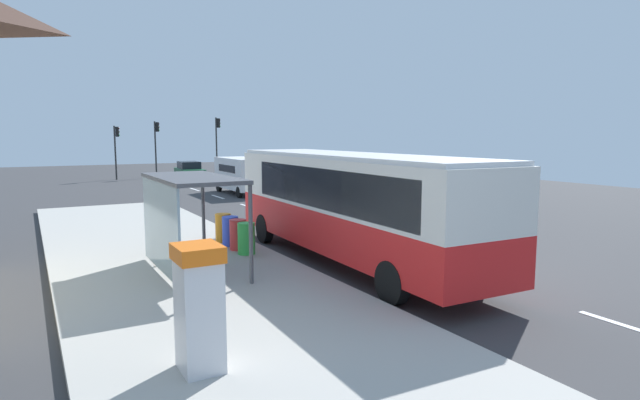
{
  "coord_description": "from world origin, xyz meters",
  "views": [
    {
      "loc": [
        -9.82,
        -11.41,
        3.73
      ],
      "look_at": [
        -1.0,
        4.13,
        1.5
      ],
      "focal_mm": 29.07,
      "sensor_mm": 36.0,
      "label": 1
    }
  ],
  "objects_px": {
    "recycling_bin_red": "(238,235)",
    "traffic_light_median": "(156,140)",
    "bus": "(349,201)",
    "recycling_bin_blue": "(230,231)",
    "sedan_near": "(189,170)",
    "traffic_light_far_side": "(116,144)",
    "recycling_bin_green": "(246,238)",
    "bus_shelter": "(181,199)",
    "ticket_machine": "(199,307)",
    "recycling_bin_orange": "(223,228)",
    "white_van": "(242,173)",
    "traffic_light_near_side": "(217,138)"
  },
  "relations": [
    {
      "from": "recycling_bin_red",
      "to": "traffic_light_median",
      "type": "height_order",
      "value": "traffic_light_median"
    },
    {
      "from": "recycling_bin_red",
      "to": "traffic_light_median",
      "type": "xyz_separation_m",
      "value": [
        4.6,
        32.46,
        2.66
      ]
    },
    {
      "from": "bus",
      "to": "recycling_bin_blue",
      "type": "bearing_deg",
      "value": 127.59
    },
    {
      "from": "sedan_near",
      "to": "traffic_light_far_side",
      "type": "distance_m",
      "value": 6.46
    },
    {
      "from": "recycling_bin_green",
      "to": "bus_shelter",
      "type": "bearing_deg",
      "value": -153.84
    },
    {
      "from": "traffic_light_median",
      "to": "recycling_bin_red",
      "type": "bearing_deg",
      "value": -98.07
    },
    {
      "from": "ticket_machine",
      "to": "bus",
      "type": "bearing_deg",
      "value": 40.56
    },
    {
      "from": "bus_shelter",
      "to": "recycling_bin_blue",
      "type": "bearing_deg",
      "value": 48.34
    },
    {
      "from": "bus",
      "to": "recycling_bin_green",
      "type": "height_order",
      "value": "bus"
    },
    {
      "from": "traffic_light_median",
      "to": "sedan_near",
      "type": "bearing_deg",
      "value": -61.72
    },
    {
      "from": "bus",
      "to": "traffic_light_far_side",
      "type": "xyz_separation_m",
      "value": [
        -1.38,
        34.19,
        1.2
      ]
    },
    {
      "from": "recycling_bin_blue",
      "to": "traffic_light_far_side",
      "type": "distance_m",
      "value": 31.07
    },
    {
      "from": "recycling_bin_red",
      "to": "recycling_bin_orange",
      "type": "height_order",
      "value": "same"
    },
    {
      "from": "recycling_bin_red",
      "to": "ticket_machine",
      "type": "bearing_deg",
      "value": -114.52
    },
    {
      "from": "recycling_bin_orange",
      "to": "traffic_light_far_side",
      "type": "xyz_separation_m",
      "value": [
        1.11,
        30.26,
        2.39
      ]
    },
    {
      "from": "white_van",
      "to": "recycling_bin_orange",
      "type": "height_order",
      "value": "white_van"
    },
    {
      "from": "sedan_near",
      "to": "recycling_bin_red",
      "type": "height_order",
      "value": "sedan_near"
    },
    {
      "from": "recycling_bin_blue",
      "to": "traffic_light_median",
      "type": "distance_m",
      "value": 32.2
    },
    {
      "from": "recycling_bin_green",
      "to": "traffic_light_median",
      "type": "distance_m",
      "value": 33.58
    },
    {
      "from": "sedan_near",
      "to": "recycling_bin_blue",
      "type": "bearing_deg",
      "value": -102.98
    },
    {
      "from": "bus",
      "to": "traffic_light_near_side",
      "type": "height_order",
      "value": "traffic_light_near_side"
    },
    {
      "from": "white_van",
      "to": "recycling_bin_red",
      "type": "bearing_deg",
      "value": -111.47
    },
    {
      "from": "recycling_bin_green",
      "to": "recycling_bin_blue",
      "type": "xyz_separation_m",
      "value": [
        0.0,
        1.4,
        0.0
      ]
    },
    {
      "from": "traffic_light_near_side",
      "to": "bus",
      "type": "bearing_deg",
      "value": -102.18
    },
    {
      "from": "ticket_machine",
      "to": "recycling_bin_red",
      "type": "xyz_separation_m",
      "value": [
        3.49,
        7.65,
        -0.52
      ]
    },
    {
      "from": "recycling_bin_green",
      "to": "traffic_light_near_side",
      "type": "distance_m",
      "value": 33.14
    },
    {
      "from": "recycling_bin_blue",
      "to": "recycling_bin_orange",
      "type": "distance_m",
      "value": 0.7
    },
    {
      "from": "white_van",
      "to": "recycling_bin_green",
      "type": "distance_m",
      "value": 18.15
    },
    {
      "from": "bus",
      "to": "sedan_near",
      "type": "relative_size",
      "value": 2.46
    },
    {
      "from": "bus",
      "to": "sedan_near",
      "type": "height_order",
      "value": "bus"
    },
    {
      "from": "sedan_near",
      "to": "traffic_light_median",
      "type": "height_order",
      "value": "traffic_light_median"
    },
    {
      "from": "recycling_bin_green",
      "to": "traffic_light_near_side",
      "type": "xyz_separation_m",
      "value": [
        9.7,
        31.56,
        2.88
      ]
    },
    {
      "from": "recycling_bin_blue",
      "to": "traffic_light_near_side",
      "type": "xyz_separation_m",
      "value": [
        9.7,
        30.16,
        2.88
      ]
    },
    {
      "from": "recycling_bin_blue",
      "to": "traffic_light_far_side",
      "type": "xyz_separation_m",
      "value": [
        1.11,
        30.96,
        2.39
      ]
    },
    {
      "from": "recycling_bin_green",
      "to": "recycling_bin_orange",
      "type": "relative_size",
      "value": 1.0
    },
    {
      "from": "traffic_light_far_side",
      "to": "recycling_bin_orange",
      "type": "bearing_deg",
      "value": -92.09
    },
    {
      "from": "white_van",
      "to": "recycling_bin_orange",
      "type": "relative_size",
      "value": 5.51
    },
    {
      "from": "ticket_machine",
      "to": "sedan_near",
      "type": "bearing_deg",
      "value": 74.72
    },
    {
      "from": "bus",
      "to": "traffic_light_median",
      "type": "height_order",
      "value": "traffic_light_median"
    },
    {
      "from": "recycling_bin_blue",
      "to": "traffic_light_near_side",
      "type": "relative_size",
      "value": 0.18
    },
    {
      "from": "sedan_near",
      "to": "ticket_machine",
      "type": "height_order",
      "value": "ticket_machine"
    },
    {
      "from": "traffic_light_near_side",
      "to": "traffic_light_median",
      "type": "bearing_deg",
      "value": 162.57
    },
    {
      "from": "bus",
      "to": "white_van",
      "type": "relative_size",
      "value": 2.12
    },
    {
      "from": "recycling_bin_green",
      "to": "recycling_bin_red",
      "type": "relative_size",
      "value": 1.0
    },
    {
      "from": "bus",
      "to": "white_van",
      "type": "height_order",
      "value": "bus"
    },
    {
      "from": "sedan_near",
      "to": "traffic_light_far_side",
      "type": "xyz_separation_m",
      "value": [
        -5.4,
        2.74,
        2.25
      ]
    },
    {
      "from": "recycling_bin_blue",
      "to": "traffic_light_far_side",
      "type": "bearing_deg",
      "value": 87.96
    },
    {
      "from": "traffic_light_far_side",
      "to": "bus_shelter",
      "type": "bearing_deg",
      "value": -95.67
    },
    {
      "from": "ticket_machine",
      "to": "traffic_light_median",
      "type": "height_order",
      "value": "traffic_light_median"
    },
    {
      "from": "white_van",
      "to": "traffic_light_median",
      "type": "distance_m",
      "value": 16.41
    }
  ]
}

